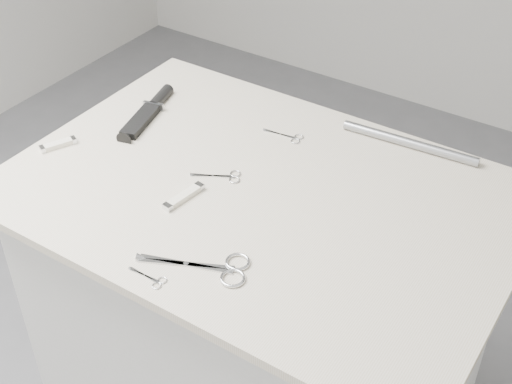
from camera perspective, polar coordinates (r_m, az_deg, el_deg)
The scene contains 10 objects.
plinth at distance 1.73m, azimuth 0.30°, elevation -12.28°, with size 0.90×0.60×0.90m, color silver.
display_board at distance 1.41m, azimuth 0.36°, elevation -0.23°, with size 1.00×0.70×0.02m, color beige.
large_shears at distance 1.24m, azimuth -3.09°, elevation -6.08°, with size 0.20×0.12×0.01m.
embroidery_scissors_a at distance 1.44m, azimuth -2.55°, elevation 1.25°, with size 0.10×0.07×0.00m.
embroidery_scissors_b at distance 1.56m, azimuth 2.63°, elevation 4.45°, with size 0.09×0.04×0.00m.
tiny_scissors at distance 1.23m, azimuth -8.38°, elevation -6.89°, with size 0.07×0.03×0.00m.
sheathed_knife at distance 1.66m, azimuth -8.47°, elevation 6.51°, with size 0.08×0.22×0.03m.
pocket_knife_a at distance 1.59m, azimuth -15.54°, elevation 3.66°, with size 0.05×0.08×0.01m.
pocket_knife_b at distance 1.39m, azimuth -5.80°, elevation -0.33°, with size 0.03×0.10×0.01m.
metal_rail at distance 1.56m, azimuth 12.17°, elevation 3.86°, with size 0.02×0.02×0.30m, color gray.
Camera 1 is at (0.60, -0.94, 1.78)m, focal length 50.00 mm.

